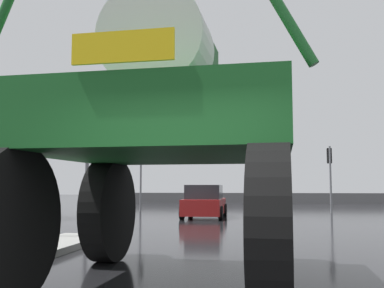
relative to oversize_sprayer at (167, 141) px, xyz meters
name	(u,v)px	position (x,y,z in m)	size (l,w,h in m)	color
ground_plane	(242,218)	(0.48, 14.29, -2.12)	(120.00, 120.00, 0.00)	black
oversize_sprayer	(167,141)	(0.00, 0.00, 0.00)	(4.20, 5.47, 4.44)	black
sedan_ahead	(204,202)	(-1.23, 14.34, -1.41)	(1.93, 4.13, 1.52)	maroon
traffic_signal_near_left	(42,148)	(-4.45, 4.70, 0.36)	(0.24, 0.54, 3.41)	slate
traffic_signal_far_left	(142,162)	(-5.60, 19.34, 0.79)	(0.24, 0.55, 3.99)	slate
traffic_signal_far_right	(330,164)	(5.15, 19.34, 0.56)	(0.24, 0.55, 3.68)	slate
streetlight_far_left	(91,135)	(-7.11, 15.03, 1.94)	(1.92, 0.24, 7.24)	slate
roadside_barrier	(251,198)	(0.48, 33.63, -1.67)	(30.17, 0.24, 0.90)	#59595B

